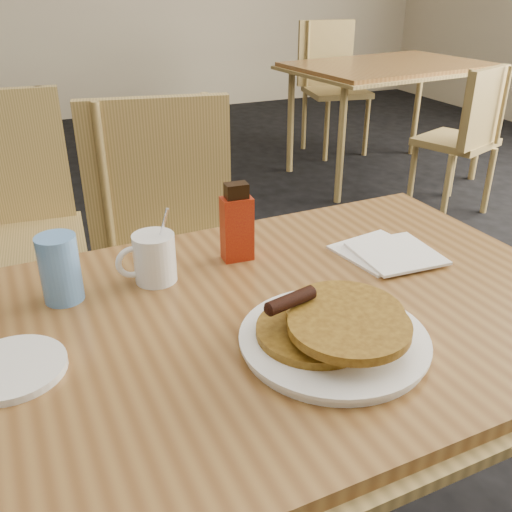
{
  "coord_description": "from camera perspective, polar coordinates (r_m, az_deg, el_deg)",
  "views": [
    {
      "loc": [
        -0.4,
        -0.76,
        1.28
      ],
      "look_at": [
        -0.05,
        0.03,
        0.85
      ],
      "focal_mm": 40.0,
      "sensor_mm": 36.0,
      "label": 1
    }
  ],
  "objects": [
    {
      "name": "main_table",
      "position": [
        1.03,
        2.45,
        -7.31
      ],
      "size": [
        1.2,
        0.83,
        0.75
      ],
      "rotation": [
        0.0,
        0.0,
        0.03
      ],
      "color": "olive",
      "rests_on": "floor"
    },
    {
      "name": "neighbor_table",
      "position": [
        3.96,
        13.15,
        17.68
      ],
      "size": [
        1.35,
        0.99,
        0.75
      ],
      "rotation": [
        0.0,
        0.0,
        0.11
      ],
      "color": "olive",
      "rests_on": "floor"
    },
    {
      "name": "chair_main_far",
      "position": [
        1.71,
        -8.52,
        1.91
      ],
      "size": [
        0.51,
        0.52,
        0.97
      ],
      "rotation": [
        0.0,
        0.0,
        -0.2
      ],
      "color": "tan",
      "rests_on": "floor"
    },
    {
      "name": "chair_neighbor_far",
      "position": [
        4.57,
        7.52,
        17.48
      ],
      "size": [
        0.5,
        0.51,
        0.95
      ],
      "rotation": [
        0.0,
        0.0,
        -0.19
      ],
      "color": "tan",
      "rests_on": "floor"
    },
    {
      "name": "chair_neighbor_near",
      "position": [
        3.44,
        20.46,
        11.81
      ],
      "size": [
        0.48,
        0.5,
        0.84
      ],
      "rotation": [
        0.0,
        0.0,
        0.35
      ],
      "color": "tan",
      "rests_on": "floor"
    },
    {
      "name": "chair_wall_extra",
      "position": [
        2.12,
        -23.17,
        4.44
      ],
      "size": [
        0.46,
        0.46,
        0.94
      ],
      "rotation": [
        0.0,
        0.0,
        -0.09
      ],
      "color": "tan",
      "rests_on": "floor"
    },
    {
      "name": "pancake_plate",
      "position": [
        0.91,
        7.84,
        -7.55
      ],
      "size": [
        0.3,
        0.3,
        0.09
      ],
      "rotation": [
        0.0,
        0.0,
        -0.2
      ],
      "color": "white",
      "rests_on": "main_table"
    },
    {
      "name": "coffee_mug",
      "position": [
        1.09,
        -10.25,
        -0.13
      ],
      "size": [
        0.11,
        0.08,
        0.15
      ],
      "rotation": [
        0.0,
        0.0,
        0.33
      ],
      "color": "white",
      "rests_on": "main_table"
    },
    {
      "name": "syrup_bottle",
      "position": [
        1.15,
        -1.92,
        3.14
      ],
      "size": [
        0.06,
        0.04,
        0.16
      ],
      "rotation": [
        0.0,
        0.0,
        -0.07
      ],
      "color": "maroon",
      "rests_on": "main_table"
    },
    {
      "name": "napkin_stack",
      "position": [
        1.22,
        13.04,
        0.33
      ],
      "size": [
        0.19,
        0.2,
        0.01
      ],
      "rotation": [
        0.0,
        0.0,
        0.16
      ],
      "color": "white",
      "rests_on": "main_table"
    },
    {
      "name": "blue_tumbler",
      "position": [
        1.06,
        -19.02,
        -1.2
      ],
      "size": [
        0.07,
        0.07,
        0.12
      ],
      "primitive_type": "cylinder",
      "rotation": [
        0.0,
        0.0,
        0.05
      ],
      "color": "#5F95DE",
      "rests_on": "main_table"
    },
    {
      "name": "side_saucer",
      "position": [
        0.93,
        -23.24,
        -10.3
      ],
      "size": [
        0.2,
        0.2,
        0.01
      ],
      "primitive_type": "cylinder",
      "rotation": [
        0.0,
        0.0,
        -0.29
      ],
      "color": "white",
      "rests_on": "main_table"
    }
  ]
}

